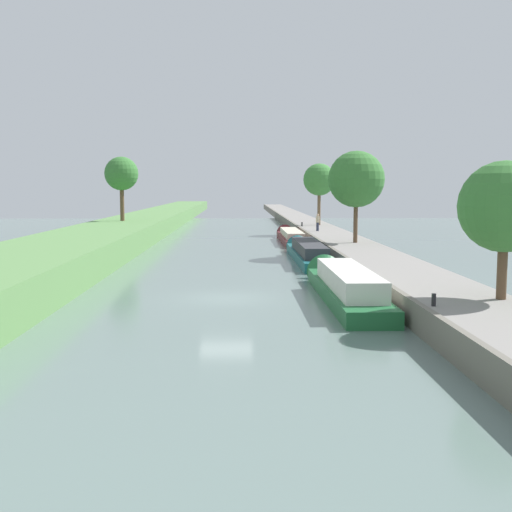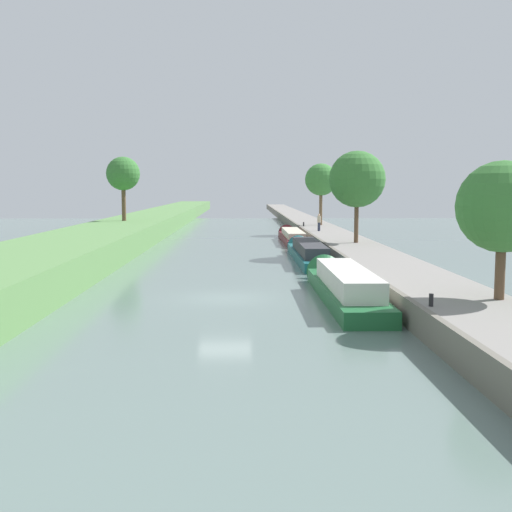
{
  "view_description": "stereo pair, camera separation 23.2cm",
  "coord_description": "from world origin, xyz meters",
  "px_view_note": "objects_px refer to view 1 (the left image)",
  "views": [
    {
      "loc": [
        0.59,
        -29.94,
        5.23
      ],
      "look_at": [
        1.68,
        9.52,
        1.0
      ],
      "focal_mm": 44.84,
      "sensor_mm": 36.0,
      "label": 1
    },
    {
      "loc": [
        0.82,
        -29.95,
        5.23
      ],
      "look_at": [
        1.68,
        9.52,
        1.0
      ],
      "focal_mm": 44.84,
      "sensor_mm": 36.0,
      "label": 2
    }
  ],
  "objects_px": {
    "narrowboat_teal": "(307,252)",
    "mooring_bollard_near": "(434,300)",
    "narrowboat_maroon": "(290,236)",
    "person_walking": "(318,222)",
    "narrowboat_green": "(344,285)",
    "mooring_bollard_far": "(302,224)"
  },
  "relations": [
    {
      "from": "narrowboat_green",
      "to": "narrowboat_teal",
      "type": "bearing_deg",
      "value": 90.11
    },
    {
      "from": "narrowboat_maroon",
      "to": "mooring_bollard_near",
      "type": "distance_m",
      "value": 40.11
    },
    {
      "from": "narrowboat_maroon",
      "to": "person_walking",
      "type": "height_order",
      "value": "person_walking"
    },
    {
      "from": "narrowboat_green",
      "to": "mooring_bollard_near",
      "type": "bearing_deg",
      "value": -76.54
    },
    {
      "from": "person_walking",
      "to": "narrowboat_maroon",
      "type": "bearing_deg",
      "value": 165.92
    },
    {
      "from": "narrowboat_teal",
      "to": "person_walking",
      "type": "bearing_deg",
      "value": 80.12
    },
    {
      "from": "narrowboat_green",
      "to": "mooring_bollard_near",
      "type": "height_order",
      "value": "narrowboat_green"
    },
    {
      "from": "narrowboat_green",
      "to": "narrowboat_teal",
      "type": "relative_size",
      "value": 0.91
    },
    {
      "from": "mooring_bollard_far",
      "to": "mooring_bollard_near",
      "type": "bearing_deg",
      "value": -90.0
    },
    {
      "from": "narrowboat_maroon",
      "to": "mooring_bollard_near",
      "type": "relative_size",
      "value": 33.6
    },
    {
      "from": "person_walking",
      "to": "mooring_bollard_near",
      "type": "bearing_deg",
      "value": -91.11
    },
    {
      "from": "narrowboat_green",
      "to": "narrowboat_maroon",
      "type": "xyz_separation_m",
      "value": [
        0.08,
        32.17,
        -0.14
      ]
    },
    {
      "from": "narrowboat_green",
      "to": "mooring_bollard_far",
      "type": "bearing_deg",
      "value": 87.23
    },
    {
      "from": "narrowboat_teal",
      "to": "mooring_bollard_near",
      "type": "height_order",
      "value": "mooring_bollard_near"
    },
    {
      "from": "narrowboat_maroon",
      "to": "narrowboat_teal",
      "type": "bearing_deg",
      "value": -90.4
    },
    {
      "from": "mooring_bollard_near",
      "to": "mooring_bollard_far",
      "type": "distance_m",
      "value": 46.9
    },
    {
      "from": "person_walking",
      "to": "mooring_bollard_near",
      "type": "xyz_separation_m",
      "value": [
        -0.77,
        -39.42,
        -0.65
      ]
    },
    {
      "from": "narrowboat_green",
      "to": "mooring_bollard_far",
      "type": "xyz_separation_m",
      "value": [
        1.89,
        39.01,
        0.66
      ]
    },
    {
      "from": "narrowboat_teal",
      "to": "mooring_bollard_near",
      "type": "xyz_separation_m",
      "value": [
        1.92,
        -23.99,
        0.71
      ]
    },
    {
      "from": "narrowboat_maroon",
      "to": "mooring_bollard_far",
      "type": "relative_size",
      "value": 33.6
    },
    {
      "from": "narrowboat_teal",
      "to": "mooring_bollard_far",
      "type": "bearing_deg",
      "value": 85.21
    },
    {
      "from": "person_walking",
      "to": "mooring_bollard_near",
      "type": "relative_size",
      "value": 3.69
    }
  ]
}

